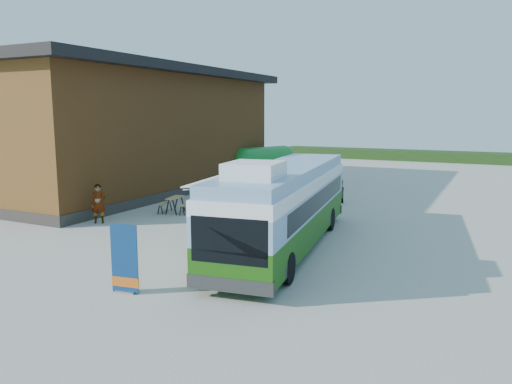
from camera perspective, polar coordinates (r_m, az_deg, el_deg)
The scene contains 10 objects.
ground at distance 18.42m, azimuth -7.68°, elevation -6.14°, with size 100.00×100.00×0.00m, color #BCB7AD.
barn at distance 32.13m, azimuth -13.39°, elevation 6.64°, with size 9.60×21.20×7.50m.
hedge at distance 52.89m, azimuth 24.21°, elevation 3.58°, with size 40.00×3.00×1.00m, color #264419.
bus at distance 17.64m, azimuth 3.35°, elevation -1.31°, with size 3.92×11.35×3.42m.
awning at distance 18.78m, azimuth -2.86°, elevation 2.00°, with size 2.70×3.85×0.48m.
banner at distance 13.91m, azimuth -14.77°, elevation -8.08°, with size 0.82×0.26×1.90m.
picnic_table at distance 24.38m, azimuth -9.21°, elevation -1.03°, with size 1.59×1.47×0.78m.
person_a at distance 22.88m, azimuth -17.55°, elevation -1.28°, with size 0.63×0.41×1.73m, color #999999.
person_b at distance 26.86m, azimuth 9.32°, elevation 0.50°, with size 0.84×0.66×1.73m, color #999999.
slurry_tanker at distance 36.64m, azimuth 0.89°, elevation 3.64°, with size 3.30×6.05×2.34m.
Camera 1 is at (10.04, -14.68, 4.80)m, focal length 35.00 mm.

